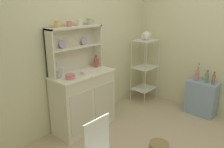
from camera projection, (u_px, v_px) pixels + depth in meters
wall_back at (79, 43)px, 3.35m from camera, size 3.84×0.05×2.50m
hutch_cabinet at (84, 100)px, 3.31m from camera, size 0.94×0.45×0.87m
hutch_shelf_unit at (74, 45)px, 3.17m from camera, size 0.88×0.18×0.65m
bakers_rack at (145, 65)px, 4.19m from camera, size 0.44×0.34×1.18m
side_shelf_blue at (201, 98)px, 3.77m from camera, size 0.28×0.48×0.57m
floor_basket at (159, 148)px, 2.83m from camera, size 0.24×0.24×0.13m
cup_gold_0 at (57, 24)px, 2.85m from camera, size 0.09×0.07×0.09m
cup_rose_1 at (69, 24)px, 2.98m from camera, size 0.08×0.07×0.08m
cup_cream_2 at (80, 23)px, 3.11m from camera, size 0.08×0.07×0.08m
cup_sage_3 at (90, 22)px, 3.24m from camera, size 0.10×0.08×0.09m
bowl_mixing_large at (70, 77)px, 2.93m from camera, size 0.13×0.13×0.06m
bowl_floral_medium at (86, 73)px, 3.12m from camera, size 0.14×0.14×0.05m
jam_bottle at (96, 62)px, 3.46m from camera, size 0.06×0.06×0.18m
utensil_jar at (59, 73)px, 2.97m from camera, size 0.08×0.08×0.24m
porcelain_teapot at (146, 36)px, 4.03m from camera, size 0.25×0.16×0.18m
flower_vase at (197, 75)px, 3.73m from camera, size 0.07×0.07×0.31m
oil_bottle at (207, 78)px, 3.63m from camera, size 0.06×0.06×0.21m
vinegar_bottle at (214, 79)px, 3.56m from camera, size 0.05×0.05×0.20m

